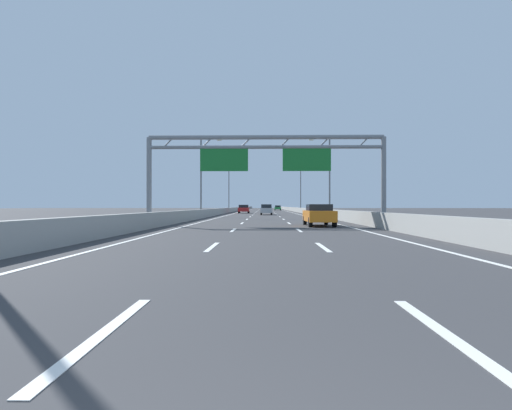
{
  "coord_description": "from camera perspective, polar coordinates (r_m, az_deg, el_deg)",
  "views": [
    {
      "loc": [
        -0.1,
        -0.78,
        1.35
      ],
      "look_at": [
        -1.34,
        60.81,
        1.45
      ],
      "focal_mm": 28.72,
      "sensor_mm": 36.0,
      "label": 1
    }
  ],
  "objects": [
    {
      "name": "lane_dash_right_12",
      "position": [
        112.31,
        2.12,
        -0.77
      ],
      "size": [
        0.16,
        3.0,
        0.01
      ],
      "primitive_type": "cube",
      "color": "white",
      "rests_on": "ground_plane"
    },
    {
      "name": "lane_dash_right_10",
      "position": [
        94.31,
        2.31,
        -0.91
      ],
      "size": [
        0.16,
        3.0,
        0.01
      ],
      "primitive_type": "cube",
      "color": "white",
      "rests_on": "ground_plane"
    },
    {
      "name": "lane_dash_right_15",
      "position": [
        139.3,
        1.94,
        -0.64
      ],
      "size": [
        0.16,
        3.0,
        0.01
      ],
      "primitive_type": "cube",
      "color": "white",
      "rests_on": "ground_plane"
    },
    {
      "name": "green_car",
      "position": [
        117.8,
        3.04,
        -0.39
      ],
      "size": [
        1.79,
        4.37,
        1.42
      ],
      "color": "#1E7A38",
      "rests_on": "ground_plane"
    },
    {
      "name": "lane_dash_right_16",
      "position": [
        148.3,
        1.89,
        -0.61
      ],
      "size": [
        0.16,
        3.0,
        0.01
      ],
      "primitive_type": "cube",
      "color": "white",
      "rests_on": "ground_plane"
    },
    {
      "name": "edge_line_left",
      "position": [
        88.94,
        -2.16,
        -0.96
      ],
      "size": [
        0.16,
        176.0,
        0.01
      ],
      "primitive_type": "cube",
      "color": "white",
      "rests_on": "ground_plane"
    },
    {
      "name": "lane_dash_left_7",
      "position": [
        67.32,
        -0.29,
        -1.23
      ],
      "size": [
        0.16,
        3.0,
        0.01
      ],
      "primitive_type": "cube",
      "color": "white",
      "rests_on": "ground_plane"
    },
    {
      "name": "streetlamp_right_far",
      "position": [
        88.11,
        6.09,
        2.54
      ],
      "size": [
        2.58,
        0.28,
        9.5
      ],
      "color": "slate",
      "rests_on": "ground_plane"
    },
    {
      "name": "edge_line_right",
      "position": [
        88.96,
        4.6,
        -0.95
      ],
      "size": [
        0.16,
        176.0,
        0.01
      ],
      "primitive_type": "cube",
      "color": "white",
      "rests_on": "ground_plane"
    },
    {
      "name": "lane_dash_right_17",
      "position": [
        157.3,
        1.85,
        -0.58
      ],
      "size": [
        0.16,
        3.0,
        0.01
      ],
      "primitive_type": "cube",
      "color": "white",
      "rests_on": "ground_plane"
    },
    {
      "name": "lane_dash_left_16",
      "position": [
        148.3,
        0.5,
        -0.61
      ],
      "size": [
        0.16,
        3.0,
        0.01
      ],
      "primitive_type": "cube",
      "color": "white",
      "rests_on": "ground_plane"
    },
    {
      "name": "lane_dash_left_10",
      "position": [
        94.31,
        0.12,
        -0.91
      ],
      "size": [
        0.16,
        3.0,
        0.01
      ],
      "primitive_type": "cube",
      "color": "white",
      "rests_on": "ground_plane"
    },
    {
      "name": "lane_dash_left_9",
      "position": [
        85.31,
        0.01,
        -0.99
      ],
      "size": [
        0.16,
        3.0,
        0.01
      ],
      "primitive_type": "cube",
      "color": "white",
      "rests_on": "ground_plane"
    },
    {
      "name": "silver_car",
      "position": [
        60.36,
        1.45,
        -0.64
      ],
      "size": [
        1.72,
        4.32,
        1.54
      ],
      "color": "#A8ADB2",
      "rests_on": "ground_plane"
    },
    {
      "name": "lane_dash_right_5",
      "position": [
        49.34,
        3.37,
        -1.65
      ],
      "size": [
        0.16,
        3.0,
        0.01
      ],
      "primitive_type": "cube",
      "color": "white",
      "rests_on": "ground_plane"
    },
    {
      "name": "streetlamp_right_mid",
      "position": [
        49.68,
        9.95,
        4.58
      ],
      "size": [
        2.58,
        0.28,
        9.5
      ],
      "color": "slate",
      "rests_on": "ground_plane"
    },
    {
      "name": "streetlamp_left_far",
      "position": [
        88.09,
        -3.65,
        2.54
      ],
      "size": [
        2.58,
        0.28,
        9.5
      ],
      "color": "slate",
      "rests_on": "ground_plane"
    },
    {
      "name": "barrier_left",
      "position": [
        111.0,
        -2.36,
        -0.54
      ],
      "size": [
        0.45,
        220.0,
        0.95
      ],
      "color": "#9E9E99",
      "rests_on": "ground_plane"
    },
    {
      "name": "lane_dash_left_17",
      "position": [
        157.3,
        0.54,
        -0.58
      ],
      "size": [
        0.16,
        3.0,
        0.01
      ],
      "primitive_type": "cube",
      "color": "white",
      "rests_on": "ground_plane"
    },
    {
      "name": "lane_dash_right_7",
      "position": [
        67.32,
        2.77,
        -1.23
      ],
      "size": [
        0.16,
        3.0,
        0.01
      ],
      "primitive_type": "cube",
      "color": "white",
      "rests_on": "ground_plane"
    },
    {
      "name": "streetlamp_left_mid",
      "position": [
        49.64,
        -7.4,
        4.59
      ],
      "size": [
        2.58,
        0.28,
        9.5
      ],
      "color": "slate",
      "rests_on": "ground_plane"
    },
    {
      "name": "lane_dash_left_12",
      "position": [
        112.3,
        0.29,
        -0.78
      ],
      "size": [
        0.16,
        3.0,
        0.01
      ],
      "primitive_type": "cube",
      "color": "white",
      "rests_on": "ground_plane"
    },
    {
      "name": "lane_dash_right_1",
      "position": [
        13.49,
        9.31,
        -5.81
      ],
      "size": [
        0.16,
        3.0,
        0.01
      ],
      "primitive_type": "cube",
      "color": "white",
      "rests_on": "ground_plane"
    },
    {
      "name": "lane_dash_left_15",
      "position": [
        139.3,
        0.46,
        -0.64
      ],
      "size": [
        0.16,
        3.0,
        0.01
      ],
      "primitive_type": "cube",
      "color": "white",
      "rests_on": "ground_plane"
    },
    {
      "name": "ground_plane",
      "position": [
        100.79,
        1.21,
        -0.86
      ],
      "size": [
        260.0,
        260.0,
        0.0
      ],
      "primitive_type": "plane",
      "color": "#38383A"
    },
    {
      "name": "lane_dash_left_6",
      "position": [
        58.32,
        -0.51,
        -1.41
      ],
      "size": [
        0.16,
        3.0,
        0.01
      ],
      "primitive_type": "cube",
      "color": "white",
      "rests_on": "ground_plane"
    },
    {
      "name": "lane_dash_left_2",
      "position": [
        22.39,
        -3.2,
        -3.53
      ],
      "size": [
        0.16,
        3.0,
        0.01
      ],
      "primitive_type": "cube",
      "color": "white",
      "rests_on": "ground_plane"
    },
    {
      "name": "lane_dash_left_13",
      "position": [
        121.3,
        0.35,
        -0.72
      ],
      "size": [
        0.16,
        3.0,
        0.01
      ],
      "primitive_type": "cube",
      "color": "white",
      "rests_on": "ground_plane"
    },
    {
      "name": "lane_dash_left_1",
      "position": [
        13.46,
        -6.13,
        -5.82
      ],
      "size": [
        0.16,
        3.0,
        0.01
      ],
      "primitive_type": "cube",
      "color": "white",
      "rests_on": "ground_plane"
    },
    {
      "name": "orange_car",
      "position": [
        27.5,
        8.74,
        -1.33
      ],
      "size": [
        1.72,
        4.54,
        1.44
      ],
      "color": "orange",
      "rests_on": "ground_plane"
    },
    {
      "name": "lane_dash_left_5",
      "position": [
        49.33,
        -0.82,
        -1.65
      ],
      "size": [
        0.16,
        3.0,
        0.01
      ],
      "primitive_type": "cube",
      "color": "white",
      "rests_on": "ground_plane"
    },
    {
      "name": "lane_dash_right_2",
      "position": [
        22.41,
        6.04,
        -3.53
      ],
      "size": [
        0.16,
        3.0,
        0.01
      ],
      "primitive_type": "cube",
      "color": "white",
      "rests_on": "ground_plane"
    },
    {
      "name": "lane_dash_left_4",
      "position": [
        40.34,
        -1.26,
        -2.0
      ],
      "size": [
        0.16,
        3.0,
        0.01
      ],
      "primitive_type": "cube",
      "color": "white",
      "rests_on": "ground_plane"
    },
    {
      "name": "sign_gantry",
      "position": [
        29.15,
        1.35,
        6.78
      ],
      "size": [
        16.97,
        0.36,
        6.36
      ],
      "color": "gray",
      "rests_on": "ground_plane"
    },
    {
      "name": "red_car",
      "position": [
        72.78,
        -1.71,
        -0.56
      ],
      "size": [
        1.9,
        4.18,
        1.5
      ],
      "color": "red",
      "rests_on": "ground_plane"
    },
    {
      "name": "barrier_right",
      "position": [
        111.01,
        4.77,
        -0.54
      ],
      "size": [
        0.45,
        220.0,
        0.95
      ],
      "color": "#9E9E99",
      "rests_on": "ground_plane"
    },
    {
      "name": "lane_dash_left_11",
      "position": [
        103.31,
        0.21,
        -0.83
      ],
      "size": [
        0.16,
        3.0,
        0.01
      ],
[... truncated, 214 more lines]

